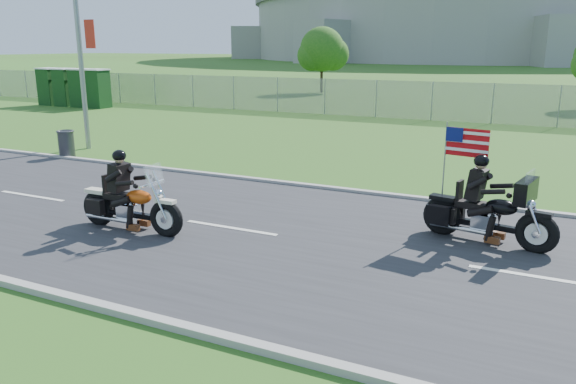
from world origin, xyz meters
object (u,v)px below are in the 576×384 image
at_px(porta_toilet_b, 81,89).
at_px(trash_can, 66,145).
at_px(porta_toilet_d, 50,87).
at_px(motorcycle_lead, 129,206).
at_px(porta_toilet_a, 98,89).
at_px(motorcycle_follow, 488,214).
at_px(porta_toilet_c, 65,88).

xyz_separation_m(porta_toilet_b, trash_can, (12.10, -12.70, -0.69)).
height_order(porta_toilet_b, porta_toilet_d, same).
height_order(porta_toilet_b, trash_can, porta_toilet_b).
relative_size(motorcycle_lead, trash_can, 2.80).
relative_size(porta_toilet_a, motorcycle_follow, 0.87).
bearing_deg(porta_toilet_a, motorcycle_follow, -31.90).
xyz_separation_m(porta_toilet_c, trash_can, (13.50, -12.70, -0.69)).
distance_m(porta_toilet_b, porta_toilet_d, 2.80).
height_order(porta_toilet_a, motorcycle_follow, porta_toilet_a).
bearing_deg(trash_can, porta_toilet_a, 130.12).
bearing_deg(motorcycle_follow, motorcycle_lead, -149.90).
relative_size(porta_toilet_b, porta_toilet_c, 1.00).
bearing_deg(trash_can, porta_toilet_d, 139.56).
bearing_deg(porta_toilet_d, motorcycle_lead, -38.86).
xyz_separation_m(porta_toilet_a, porta_toilet_c, (-2.80, 0.00, 0.00)).
distance_m(porta_toilet_c, motorcycle_lead, 27.62).
bearing_deg(porta_toilet_c, motorcycle_lead, -40.68).
distance_m(porta_toilet_c, trash_can, 18.55).
distance_m(porta_toilet_a, porta_toilet_c, 2.80).
relative_size(porta_toilet_c, porta_toilet_d, 1.00).
relative_size(porta_toilet_b, trash_can, 2.48).
bearing_deg(porta_toilet_a, motorcycle_lead, -44.78).
bearing_deg(porta_toilet_a, porta_toilet_c, 180.00).
distance_m(motorcycle_lead, trash_can, 9.13).
relative_size(porta_toilet_c, motorcycle_lead, 0.89).
bearing_deg(porta_toilet_c, porta_toilet_d, 180.00).
height_order(porta_toilet_a, porta_toilet_d, same).
bearing_deg(trash_can, motorcycle_lead, -35.47).
xyz_separation_m(porta_toilet_c, motorcycle_follow, (27.79, -15.56, -0.54)).
height_order(porta_toilet_a, motorcycle_lead, porta_toilet_a).
distance_m(porta_toilet_d, motorcycle_lead, 28.70).
bearing_deg(porta_toilet_d, trash_can, -40.44).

